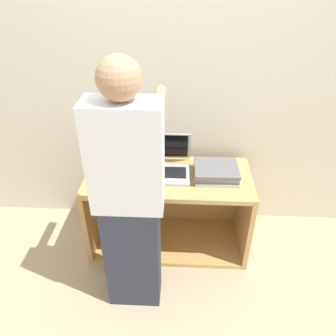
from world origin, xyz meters
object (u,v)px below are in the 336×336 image
laptop_open (169,165)px  laptop_stack_right (216,172)px  person (129,200)px  laptop_stack_left (122,166)px

laptop_open → laptop_stack_right: size_ratio=1.13×
laptop_stack_right → person: person is taller
laptop_open → laptop_stack_left: 0.35m
laptop_stack_right → person: 0.76m
laptop_open → person: person is taller
laptop_stack_right → person: (-0.55, -0.52, 0.13)m
laptop_stack_left → person: 0.54m
laptop_open → laptop_stack_right: bearing=-9.9°
laptop_open → laptop_stack_right: 0.35m
laptop_stack_left → person: size_ratio=0.20×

